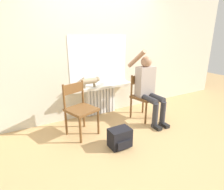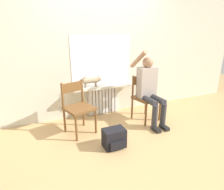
# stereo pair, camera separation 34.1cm
# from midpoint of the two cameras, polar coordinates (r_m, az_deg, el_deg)

# --- Properties ---
(ground_plane) EXTENTS (12.00, 12.00, 0.00)m
(ground_plane) POSITION_cam_midpoint_polar(r_m,az_deg,el_deg) (3.10, 8.41, -13.36)
(ground_plane) COLOR tan
(wall_with_window) EXTENTS (7.00, 0.06, 2.70)m
(wall_with_window) POSITION_cam_midpoint_polar(r_m,az_deg,el_deg) (3.74, -0.76, 14.24)
(wall_with_window) COLOR beige
(wall_with_window) RESTS_ON ground_plane
(radiator) EXTENTS (0.64, 0.08, 0.59)m
(radiator) POSITION_cam_midpoint_polar(r_m,az_deg,el_deg) (3.89, -0.26, -1.53)
(radiator) COLOR white
(radiator) RESTS_ON ground_plane
(windowsill) EXTENTS (1.27, 0.27, 0.05)m
(windowsill) POSITION_cam_midpoint_polar(r_m,az_deg,el_deg) (3.72, 0.25, 2.71)
(windowsill) COLOR silver
(windowsill) RESTS_ON radiator
(window_glass) EXTENTS (1.22, 0.01, 0.94)m
(window_glass) POSITION_cam_midpoint_polar(r_m,az_deg,el_deg) (3.74, -0.54, 10.56)
(window_glass) COLOR white
(window_glass) RESTS_ON windowsill
(chair_left) EXTENTS (0.54, 0.54, 0.87)m
(chair_left) POSITION_cam_midpoint_polar(r_m,az_deg,el_deg) (3.11, -7.26, -3.65)
(chair_left) COLOR brown
(chair_left) RESTS_ON ground_plane
(chair_right) EXTENTS (0.50, 0.50, 0.87)m
(chair_right) POSITION_cam_midpoint_polar(r_m,az_deg,el_deg) (3.66, 12.66, -0.56)
(chair_right) COLOR brown
(chair_right) RESTS_ON ground_plane
(person) EXTENTS (0.36, 0.98, 1.35)m
(person) POSITION_cam_midpoint_polar(r_m,az_deg,el_deg) (3.52, 14.06, 2.39)
(person) COLOR #333338
(person) RESTS_ON ground_plane
(cat) EXTENTS (0.49, 0.10, 0.21)m
(cat) POSITION_cam_midpoint_polar(r_m,az_deg,el_deg) (3.56, -3.40, 4.44)
(cat) COLOR #9E896B
(cat) RESTS_ON windowsill
(backpack) EXTENTS (0.32, 0.25, 0.29)m
(backpack) POSITION_cam_midpoint_polar(r_m,az_deg,el_deg) (2.83, 4.20, -13.09)
(backpack) COLOR black
(backpack) RESTS_ON ground_plane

